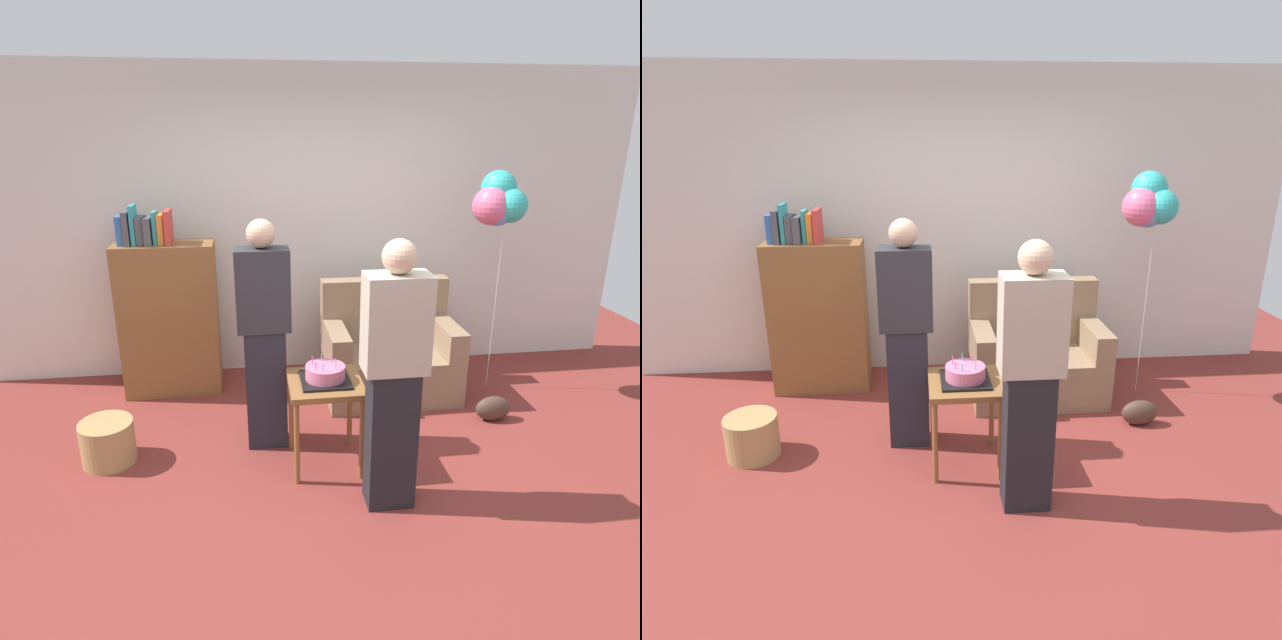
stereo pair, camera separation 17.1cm
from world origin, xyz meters
The scene contains 11 objects.
ground_plane centered at (0.00, 0.00, 0.00)m, with size 8.00×8.00×0.00m, color maroon.
wall_back centered at (0.00, 2.05, 1.35)m, with size 6.00×0.10×2.70m, color silver.
couch centered at (0.62, 1.34, 0.34)m, with size 1.10×0.70×0.96m.
bookshelf centered at (-1.22, 1.62, 0.69)m, with size 0.80×0.36×1.61m.
side_table centered at (-0.08, 0.34, 0.52)m, with size 0.48×0.48×0.62m.
birthday_cake centered at (-0.08, 0.34, 0.67)m, with size 0.32×0.32×0.16m.
person_blowing_candles centered at (-0.45, 0.66, 0.83)m, with size 0.36×0.22×1.63m.
person_holding_cake centered at (0.25, -0.12, 0.83)m, with size 0.36×0.22×1.63m.
wicker_basket centered at (-1.55, 0.55, 0.15)m, with size 0.36×0.36×0.30m, color #A88451.
handbag centered at (1.31, 0.74, 0.10)m, with size 0.28×0.14×0.20m, color #473328.
balloon_bunch centered at (1.44, 1.28, 1.63)m, with size 0.42×0.37×1.87m.
Camera 2 is at (-0.37, -2.85, 2.16)m, focal length 30.47 mm.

